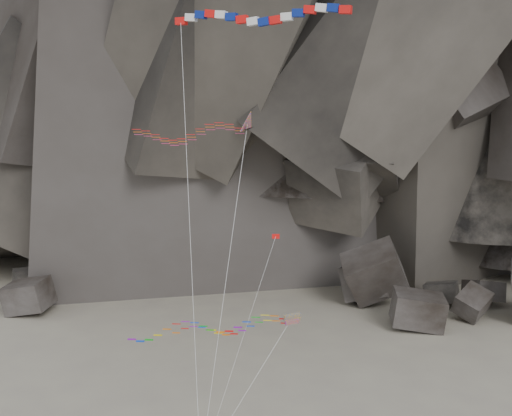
# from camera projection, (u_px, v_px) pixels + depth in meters

# --- Properties ---
(headland) EXTENTS (110.00, 70.00, 84.00)m
(headland) POSITION_uv_depth(u_px,v_px,m) (301.00, 13.00, 111.30)
(headland) COLOR #4C463E
(headland) RESTS_ON ground
(boulder_field) EXTENTS (74.15, 16.78, 9.39)m
(boulder_field) POSITION_uv_depth(u_px,v_px,m) (381.00, 294.00, 81.17)
(boulder_field) COLOR #47423F
(boulder_field) RESTS_ON ground
(delta_kite) EXTENTS (9.69, 7.32, 24.10)m
(delta_kite) POSITION_uv_depth(u_px,v_px,m) (184.00, 133.00, 46.62)
(delta_kite) COLOR red
(delta_kite) RESTS_ON ground
(banner_kite) EXTENTS (13.19, 9.76, 31.38)m
(banner_kite) POSITION_uv_depth(u_px,v_px,m) (259.00, 17.00, 45.91)
(banner_kite) COLOR red
(banner_kite) RESTS_ON ground
(parafoil_kite) EXTENTS (13.19, 5.68, 9.50)m
(parafoil_kite) POSITION_uv_depth(u_px,v_px,m) (205.00, 327.00, 47.15)
(parafoil_kite) COLOR gold
(parafoil_kite) RESTS_ON ground
(pennant_kite) EXTENTS (4.34, 10.83, 14.19)m
(pennant_kite) POSITION_uv_depth(u_px,v_px,m) (264.00, 270.00, 50.11)
(pennant_kite) COLOR red
(pennant_kite) RESTS_ON ground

